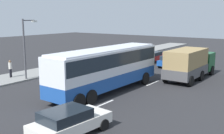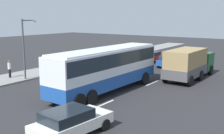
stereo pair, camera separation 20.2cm
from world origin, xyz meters
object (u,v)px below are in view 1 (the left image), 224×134
Objects in this scene: pedestrian_at_crossing at (84,59)px; coach_bus at (107,65)px; car_red_compact at (153,56)px; car_white_minivan at (69,121)px; car_blue_saloon at (171,61)px; pedestrian_near_curb at (10,67)px; cargo_truck at (190,63)px; street_lamp at (26,44)px.

coach_bus is at bearing 113.60° from pedestrian_at_crossing.
car_white_minivan is at bearing -165.12° from car_red_compact.
car_blue_saloon is 10.58m from pedestrian_at_crossing.
cargo_truck is at bearing 14.16° from pedestrian_near_curb.
cargo_truck reaches higher than car_white_minivan.
cargo_truck is at bearing -52.97° from street_lamp.
cargo_truck is 1.75× the size of car_white_minivan.
car_red_compact is at bearing 47.87° from cargo_truck.
street_lamp is (-16.66, 4.97, 2.74)m from car_red_compact.
coach_bus is at bearing 29.39° from car_white_minivan.
pedestrian_near_curb is at bearing 126.32° from cargo_truck.
car_red_compact is (7.17, 7.62, -0.86)m from cargo_truck.
coach_bus is at bearing -168.44° from car_red_compact.
pedestrian_at_crossing is (8.98, -1.69, -0.09)m from pedestrian_near_curb.
car_white_minivan is 19.43m from pedestrian_at_crossing.
coach_bus is 8.57m from car_white_minivan.
pedestrian_at_crossing reaches higher than car_blue_saloon.
car_white_minivan is (-23.43, -7.17, 0.03)m from car_red_compact.
car_red_compact is (15.67, 3.82, -1.46)m from coach_bus.
pedestrian_near_curb is at bearing 146.26° from car_blue_saloon.
coach_bus reaches higher than cargo_truck.
cargo_truck is 1.38× the size of street_lamp.
car_red_compact is 9.74m from pedestrian_at_crossing.
car_red_compact is at bearing 47.66° from pedestrian_near_curb.
street_lamp is at bearing -1.30° from pedestrian_near_curb.
car_white_minivan is at bearing 102.21° from pedestrian_at_crossing.
car_red_compact is 2.80× the size of pedestrian_near_curb.
coach_bus is at bearing -12.27° from pedestrian_near_curb.
cargo_truck is 15.88m from street_lamp.
pedestrian_near_curb reaches higher than car_blue_saloon.
coach_bus is 2.42× the size of car_red_compact.
coach_bus reaches higher than car_blue_saloon.
coach_bus is 2.82× the size of car_blue_saloon.
car_blue_saloon is at bearing -123.44° from car_red_compact.
pedestrian_near_curb is 3.01m from street_lamp.
pedestrian_near_curb reaches higher than car_red_compact.
car_white_minivan is at bearing -119.14° from street_lamp.
car_blue_saloon is at bearing -30.38° from street_lamp.
pedestrian_at_crossing is at bearing 146.58° from car_red_compact.
pedestrian_at_crossing is at bearing 0.62° from street_lamp.
pedestrian_near_curb is (6.13, 13.91, 0.36)m from car_white_minivan.
coach_bus is 8.93m from street_lamp.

